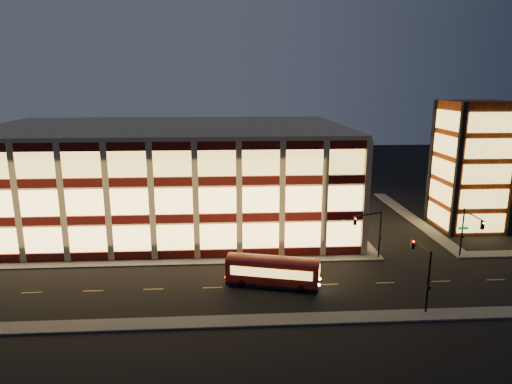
{
  "coord_description": "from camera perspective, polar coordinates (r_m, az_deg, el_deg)",
  "views": [
    {
      "loc": [
        5.71,
        -49.19,
        20.42
      ],
      "look_at": [
        9.33,
        8.0,
        6.62
      ],
      "focal_mm": 32.0,
      "sensor_mm": 36.0,
      "label": 1
    }
  ],
  "objects": [
    {
      "name": "traffic_signal_right",
      "position": [
        58.28,
        25.1,
        -4.04
      ],
      "size": [
        1.2,
        4.37,
        6.0
      ],
      "color": "black",
      "rests_on": "ground"
    },
    {
      "name": "traffic_signal_far",
      "position": [
        54.6,
        14.19,
        -4.27
      ],
      "size": [
        3.79,
        1.87,
        6.0
      ],
      "color": "black",
      "rests_on": "ground"
    },
    {
      "name": "office_building",
      "position": [
        67.95,
        -10.85,
        2.12
      ],
      "size": [
        50.45,
        30.45,
        14.5
      ],
      "color": "tan",
      "rests_on": "ground"
    },
    {
      "name": "stair_tower",
      "position": [
        71.0,
        25.31,
        2.97
      ],
      "size": [
        8.6,
        8.6,
        18.0
      ],
      "color": "#8C3814",
      "rests_on": "ground"
    },
    {
      "name": "sidewalk_tower_south",
      "position": [
        64.1,
        29.2,
        -6.76
      ],
      "size": [
        14.0,
        2.0,
        0.15
      ],
      "primitive_type": "cube",
      "color": "#514F4C",
      "rests_on": "ground"
    },
    {
      "name": "sidewalk_near",
      "position": [
        41.91,
        -11.42,
        -15.8
      ],
      "size": [
        100.0,
        2.0,
        0.15
      ],
      "primitive_type": "cube",
      "color": "#514F4C",
      "rests_on": "ground"
    },
    {
      "name": "ground",
      "position": [
        53.56,
        -9.59,
        -9.07
      ],
      "size": [
        200.0,
        200.0,
        0.0
      ],
      "primitive_type": "plane",
      "color": "black",
      "rests_on": "ground"
    },
    {
      "name": "sidewalk_office_east",
      "position": [
        71.37,
        10.57,
        -3.26
      ],
      "size": [
        2.0,
        30.0,
        0.15
      ],
      "primitive_type": "cube",
      "color": "#514F4C",
      "rests_on": "ground"
    },
    {
      "name": "sidewalk_office_south",
      "position": [
        54.85,
        -12.64,
        -8.58
      ],
      "size": [
        54.0,
        2.0,
        0.15
      ],
      "primitive_type": "cube",
      "color": "#514F4C",
      "rests_on": "ground"
    },
    {
      "name": "trolley_bus",
      "position": [
        47.33,
        2.1,
        -9.67
      ],
      "size": [
        9.73,
        4.7,
        3.2
      ],
      "rotation": [
        0.0,
        0.0,
        -0.26
      ],
      "color": "maroon",
      "rests_on": "ground"
    },
    {
      "name": "traffic_signal_near",
      "position": [
        45.14,
        20.1,
        -8.48
      ],
      "size": [
        0.32,
        4.45,
        6.0
      ],
      "color": "black",
      "rests_on": "ground"
    },
    {
      "name": "sidewalk_tower_west",
      "position": [
        74.8,
        18.78,
        -2.98
      ],
      "size": [
        2.0,
        30.0,
        0.15
      ],
      "primitive_type": "cube",
      "color": "#514F4C",
      "rests_on": "ground"
    }
  ]
}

